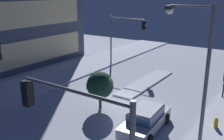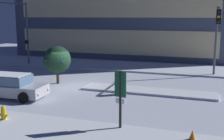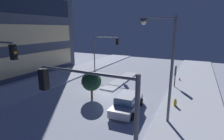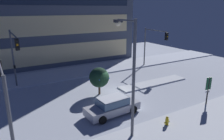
{
  "view_description": "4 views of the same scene",
  "coord_description": "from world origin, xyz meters",
  "px_view_note": "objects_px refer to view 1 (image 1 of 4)",
  "views": [
    {
      "loc": [
        -15.83,
        -10.44,
        8.48
      ],
      "look_at": [
        2.4,
        1.91,
        1.88
      ],
      "focal_mm": 41.67,
      "sensor_mm": 36.0,
      "label": 1
    },
    {
      "loc": [
        9.54,
        -18.67,
        5.1
      ],
      "look_at": [
        2.81,
        1.43,
        1.12
      ],
      "focal_mm": 46.83,
      "sensor_mm": 36.0,
      "label": 2
    },
    {
      "loc": [
        -15.55,
        -8.96,
        7.14
      ],
      "look_at": [
        3.11,
        0.33,
        2.08
      ],
      "focal_mm": 27.83,
      "sensor_mm": 36.0,
      "label": 3
    },
    {
      "loc": [
        -10.36,
        -17.57,
        8.52
      ],
      "look_at": [
        0.93,
        1.63,
        2.02
      ],
      "focal_mm": 33.67,
      "sensor_mm": 36.0,
      "label": 4
    }
  ],
  "objects_px": {
    "traffic_light_corner_near_left": "(79,132)",
    "street_lamp_arched": "(195,60)",
    "fire_hydrant": "(216,124)",
    "traffic_light_corner_far_right": "(125,32)",
    "decorated_tree_median": "(100,85)",
    "car_near": "(146,119)"
  },
  "relations": [
    {
      "from": "traffic_light_corner_near_left",
      "to": "street_lamp_arched",
      "type": "bearing_deg",
      "value": -102.05
    },
    {
      "from": "fire_hydrant",
      "to": "street_lamp_arched",
      "type": "bearing_deg",
      "value": 164.43
    },
    {
      "from": "traffic_light_corner_far_right",
      "to": "decorated_tree_median",
      "type": "distance_m",
      "value": 12.42
    },
    {
      "from": "traffic_light_corner_near_left",
      "to": "fire_hydrant",
      "type": "xyz_separation_m",
      "value": [
        10.33,
        -2.4,
        -3.58
      ]
    },
    {
      "from": "traffic_light_corner_far_right",
      "to": "street_lamp_arched",
      "type": "height_order",
      "value": "street_lamp_arched"
    },
    {
      "from": "traffic_light_corner_near_left",
      "to": "street_lamp_arched",
      "type": "height_order",
      "value": "street_lamp_arched"
    },
    {
      "from": "street_lamp_arched",
      "to": "traffic_light_corner_far_right",
      "type": "bearing_deg",
      "value": -40.66
    },
    {
      "from": "car_near",
      "to": "traffic_light_corner_near_left",
      "type": "height_order",
      "value": "traffic_light_corner_near_left"
    },
    {
      "from": "fire_hydrant",
      "to": "traffic_light_corner_near_left",
      "type": "bearing_deg",
      "value": 166.91
    },
    {
      "from": "car_near",
      "to": "traffic_light_corner_near_left",
      "type": "xyz_separation_m",
      "value": [
        -7.79,
        -1.34,
        3.26
      ]
    },
    {
      "from": "car_near",
      "to": "street_lamp_arched",
      "type": "distance_m",
      "value": 5.33
    },
    {
      "from": "traffic_light_corner_far_right",
      "to": "traffic_light_corner_near_left",
      "type": "xyz_separation_m",
      "value": [
        -20.05,
        -10.46,
        -0.12
      ]
    },
    {
      "from": "fire_hydrant",
      "to": "decorated_tree_median",
      "type": "relative_size",
      "value": 0.29
    },
    {
      "from": "street_lamp_arched",
      "to": "fire_hydrant",
      "type": "bearing_deg",
      "value": -99.56
    },
    {
      "from": "traffic_light_corner_far_right",
      "to": "traffic_light_corner_near_left",
      "type": "distance_m",
      "value": 22.62
    },
    {
      "from": "car_near",
      "to": "traffic_light_corner_near_left",
      "type": "bearing_deg",
      "value": -173.86
    },
    {
      "from": "car_near",
      "to": "street_lamp_arched",
      "type": "bearing_deg",
      "value": -103.13
    },
    {
      "from": "decorated_tree_median",
      "to": "traffic_light_corner_near_left",
      "type": "bearing_deg",
      "value": -147.04
    },
    {
      "from": "traffic_light_corner_far_right",
      "to": "decorated_tree_median",
      "type": "relative_size",
      "value": 2.04
    },
    {
      "from": "traffic_light_corner_near_left",
      "to": "decorated_tree_median",
      "type": "xyz_separation_m",
      "value": [
        8.8,
        5.71,
        -2.15
      ]
    },
    {
      "from": "traffic_light_corner_near_left",
      "to": "decorated_tree_median",
      "type": "height_order",
      "value": "traffic_light_corner_near_left"
    },
    {
      "from": "street_lamp_arched",
      "to": "decorated_tree_median",
      "type": "bearing_deg",
      "value": -5.61
    }
  ]
}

